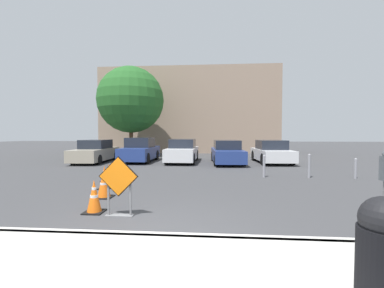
{
  "coord_description": "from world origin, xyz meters",
  "views": [
    {
      "loc": [
        1.12,
        -4.36,
        1.9
      ],
      "look_at": [
        0.06,
        8.98,
        1.35
      ],
      "focal_mm": 24.0,
      "sensor_mm": 36.0,
      "label": 1
    }
  ],
  "objects_px": {
    "traffic_cone_second": "(104,184)",
    "parked_car_fourth": "(227,153)",
    "road_closed_sign": "(119,183)",
    "parked_car_nearest": "(96,152)",
    "traffic_cone_fourth": "(109,173)",
    "parked_car_third": "(183,151)",
    "bollard_third": "(356,168)",
    "parked_car_second": "(140,151)",
    "parked_car_fifth": "(271,152)",
    "traffic_cone_third": "(104,177)",
    "bollard_nearest": "(264,166)",
    "bollard_second": "(309,165)",
    "traffic_cone_fifth": "(114,169)",
    "traffic_cone_nearest": "(94,197)",
    "trash_bin": "(384,248)"
  },
  "relations": [
    {
      "from": "traffic_cone_third",
      "to": "traffic_cone_second",
      "type": "bearing_deg",
      "value": -67.47
    },
    {
      "from": "parked_car_third",
      "to": "bollard_third",
      "type": "xyz_separation_m",
      "value": [
        8.0,
        -5.65,
        -0.25
      ]
    },
    {
      "from": "parked_car_fifth",
      "to": "trash_bin",
      "type": "distance_m",
      "value": 14.3
    },
    {
      "from": "parked_car_nearest",
      "to": "traffic_cone_nearest",
      "type": "bearing_deg",
      "value": 112.26
    },
    {
      "from": "bollard_second",
      "to": "bollard_third",
      "type": "bearing_deg",
      "value": 0.0
    },
    {
      "from": "bollard_second",
      "to": "bollard_third",
      "type": "relative_size",
      "value": 1.2
    },
    {
      "from": "parked_car_second",
      "to": "parked_car_fifth",
      "type": "bearing_deg",
      "value": -179.34
    },
    {
      "from": "traffic_cone_second",
      "to": "traffic_cone_fifth",
      "type": "distance_m",
      "value": 3.92
    },
    {
      "from": "parked_car_nearest",
      "to": "bollard_nearest",
      "type": "xyz_separation_m",
      "value": [
        10.01,
        -5.25,
        -0.17
      ]
    },
    {
      "from": "trash_bin",
      "to": "bollard_third",
      "type": "relative_size",
      "value": 1.28
    },
    {
      "from": "parked_car_third",
      "to": "bollard_nearest",
      "type": "height_order",
      "value": "parked_car_third"
    },
    {
      "from": "traffic_cone_fourth",
      "to": "parked_car_third",
      "type": "xyz_separation_m",
      "value": [
        2.13,
        7.07,
        0.38
      ]
    },
    {
      "from": "road_closed_sign",
      "to": "traffic_cone_nearest",
      "type": "relative_size",
      "value": 1.76
    },
    {
      "from": "parked_car_nearest",
      "to": "parked_car_third",
      "type": "distance_m",
      "value": 5.82
    },
    {
      "from": "traffic_cone_third",
      "to": "trash_bin",
      "type": "bearing_deg",
      "value": -45.97
    },
    {
      "from": "road_closed_sign",
      "to": "parked_car_fourth",
      "type": "height_order",
      "value": "parked_car_fourth"
    },
    {
      "from": "road_closed_sign",
      "to": "parked_car_fifth",
      "type": "height_order",
      "value": "parked_car_fifth"
    },
    {
      "from": "parked_car_fifth",
      "to": "bollard_nearest",
      "type": "relative_size",
      "value": 4.41
    },
    {
      "from": "traffic_cone_nearest",
      "to": "traffic_cone_second",
      "type": "relative_size",
      "value": 0.95
    },
    {
      "from": "traffic_cone_third",
      "to": "parked_car_fourth",
      "type": "height_order",
      "value": "parked_car_fourth"
    },
    {
      "from": "road_closed_sign",
      "to": "traffic_cone_third",
      "type": "distance_m",
      "value": 3.24
    },
    {
      "from": "traffic_cone_fourth",
      "to": "parked_car_third",
      "type": "bearing_deg",
      "value": 73.27
    },
    {
      "from": "parked_car_second",
      "to": "parked_car_fifth",
      "type": "relative_size",
      "value": 0.96
    },
    {
      "from": "parked_car_third",
      "to": "trash_bin",
      "type": "distance_m",
      "value": 14.61
    },
    {
      "from": "parked_car_third",
      "to": "bollard_third",
      "type": "relative_size",
      "value": 5.2
    },
    {
      "from": "traffic_cone_nearest",
      "to": "traffic_cone_second",
      "type": "bearing_deg",
      "value": 104.91
    },
    {
      "from": "traffic_cone_second",
      "to": "parked_car_fourth",
      "type": "relative_size",
      "value": 0.18
    },
    {
      "from": "parked_car_third",
      "to": "traffic_cone_fourth",
      "type": "bearing_deg",
      "value": 74.16
    },
    {
      "from": "road_closed_sign",
      "to": "parked_car_second",
      "type": "xyz_separation_m",
      "value": [
        -2.75,
        11.3,
        -0.03
      ]
    },
    {
      "from": "traffic_cone_third",
      "to": "parked_car_second",
      "type": "xyz_separation_m",
      "value": [
        -1.19,
        8.48,
        0.35
      ]
    },
    {
      "from": "road_closed_sign",
      "to": "trash_bin",
      "type": "xyz_separation_m",
      "value": [
        3.92,
        -2.85,
        -0.08
      ]
    },
    {
      "from": "traffic_cone_second",
      "to": "parked_car_fourth",
      "type": "distance_m",
      "value": 9.98
    },
    {
      "from": "parked_car_third",
      "to": "bollard_third",
      "type": "bearing_deg",
      "value": 145.64
    },
    {
      "from": "traffic_cone_fourth",
      "to": "parked_car_fourth",
      "type": "bearing_deg",
      "value": 52.47
    },
    {
      "from": "road_closed_sign",
      "to": "parked_car_fourth",
      "type": "xyz_separation_m",
      "value": [
        3.06,
        10.74,
        -0.09
      ]
    },
    {
      "from": "parked_car_fourth",
      "to": "bollard_nearest",
      "type": "relative_size",
      "value": 4.72
    },
    {
      "from": "traffic_cone_third",
      "to": "bollard_nearest",
      "type": "relative_size",
      "value": 0.83
    },
    {
      "from": "traffic_cone_fourth",
      "to": "bollard_second",
      "type": "height_order",
      "value": "bollard_second"
    },
    {
      "from": "trash_bin",
      "to": "bollard_nearest",
      "type": "distance_m",
      "value": 8.48
    },
    {
      "from": "traffic_cone_nearest",
      "to": "parked_car_fifth",
      "type": "relative_size",
      "value": 0.18
    },
    {
      "from": "traffic_cone_fifth",
      "to": "bollard_nearest",
      "type": "height_order",
      "value": "bollard_nearest"
    },
    {
      "from": "parked_car_nearest",
      "to": "parked_car_third",
      "type": "relative_size",
      "value": 1.06
    },
    {
      "from": "traffic_cone_second",
      "to": "bollard_second",
      "type": "relative_size",
      "value": 0.8
    },
    {
      "from": "traffic_cone_fourth",
      "to": "bollard_nearest",
      "type": "distance_m",
      "value": 6.49
    },
    {
      "from": "traffic_cone_second",
      "to": "parked_car_second",
      "type": "xyz_separation_m",
      "value": [
        -1.67,
        9.64,
        0.34
      ]
    },
    {
      "from": "traffic_cone_fourth",
      "to": "bollard_second",
      "type": "distance_m",
      "value": 8.35
    },
    {
      "from": "road_closed_sign",
      "to": "parked_car_nearest",
      "type": "distance_m",
      "value": 12.24
    },
    {
      "from": "bollard_third",
      "to": "parked_car_fourth",
      "type": "bearing_deg",
      "value": 134.84
    },
    {
      "from": "traffic_cone_third",
      "to": "parked_car_nearest",
      "type": "distance_m",
      "value": 9.03
    },
    {
      "from": "traffic_cone_fifth",
      "to": "bollard_second",
      "type": "xyz_separation_m",
      "value": [
        8.51,
        0.22,
        0.21
      ]
    }
  ]
}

